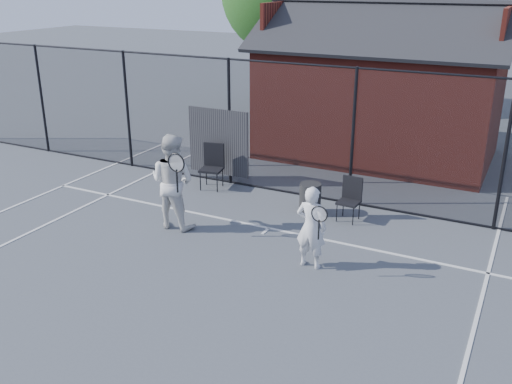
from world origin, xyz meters
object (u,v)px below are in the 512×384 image
at_px(chair_right, 349,200).
at_px(waste_bin, 310,199).
at_px(player_front, 311,227).
at_px(chair_left, 211,168).
at_px(clubhouse, 380,98).
at_px(player_back, 172,181).

distance_m(chair_right, waste_bin, 0.85).
height_order(chair_right, waste_bin, chair_right).
xyz_separation_m(player_front, chair_left, (-3.52, 2.58, -0.22)).
relative_size(chair_left, chair_right, 1.17).
bearing_deg(clubhouse, chair_left, -120.95).
bearing_deg(waste_bin, chair_right, 0.00).
bearing_deg(player_back, chair_left, 101.70).
xyz_separation_m(clubhouse, player_back, (-2.25, -6.74, -0.65)).
bearing_deg(chair_left, waste_bin, -19.73).
relative_size(clubhouse, waste_bin, 9.77).
bearing_deg(chair_right, waste_bin, -176.94).
bearing_deg(player_front, waste_bin, 111.83).
bearing_deg(waste_bin, chair_left, 171.88).
bearing_deg(clubhouse, waste_bin, -90.82).
height_order(player_back, chair_right, player_back).
relative_size(player_front, waste_bin, 2.20).
xyz_separation_m(player_back, chair_left, (-0.46, 2.21, -0.44)).
height_order(player_back, chair_left, player_back).
xyz_separation_m(chair_left, chair_right, (3.48, -0.38, -0.08)).
bearing_deg(chair_right, player_front, -85.87).
xyz_separation_m(player_back, chair_right, (3.02, 1.84, -0.51)).
bearing_deg(player_back, waste_bin, 40.08).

